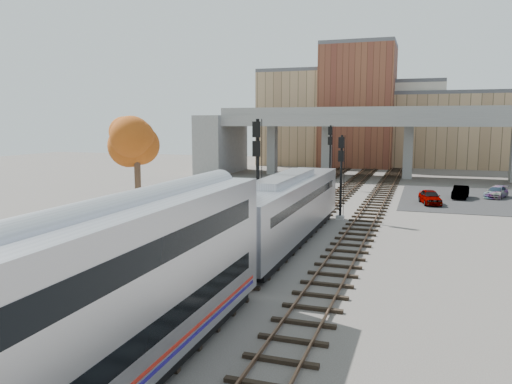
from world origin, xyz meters
The scene contains 15 objects.
ground centered at (0.00, 0.00, 0.00)m, with size 160.00×160.00×0.00m, color #47423D.
platform centered at (-7.25, 0.00, 0.17)m, with size 4.50×60.00×0.35m, color #9E9E99.
yellow_strip centered at (-5.35, 0.00, 0.35)m, with size 0.70×60.00×0.01m, color yellow.
tracks centered at (0.93, 12.50, 0.08)m, with size 10.70×95.00×0.25m.
overpass centered at (4.92, 45.00, 5.81)m, with size 54.00×12.00×9.50m.
buildings_far centered at (1.26, 66.57, 7.88)m, with size 43.00×21.00×20.60m.
parking_lot centered at (14.00, 28.00, 0.02)m, with size 14.00×18.00×0.04m, color black.
locomotive centered at (1.00, 4.72, 2.28)m, with size 3.02×19.05×4.10m.
signal_mast_near centered at (-1.10, 5.49, 3.98)m, with size 0.60×0.64×7.76m.
signal_mast_mid centered at (3.00, 13.67, 3.17)m, with size 0.60×0.64×6.57m.
signal_mast_far centered at (-1.10, 31.60, 3.61)m, with size 0.60×0.64×7.22m.
tree centered at (-9.79, 5.22, 6.20)m, with size 3.60×3.60×8.36m.
car_a centered at (9.74, 23.46, 0.71)m, with size 1.57×3.91×1.33m, color #99999E.
car_b centered at (12.63, 28.14, 0.66)m, with size 1.31×3.77×1.24m, color #99999E.
car_c centered at (16.08, 29.75, 0.61)m, with size 1.59×3.90×1.13m, color #99999E.
Camera 1 is at (9.02, -24.80, 7.56)m, focal length 35.00 mm.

